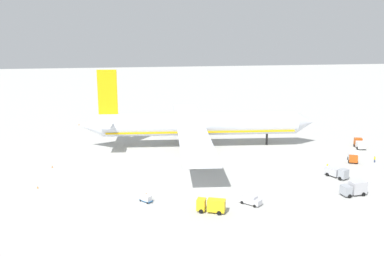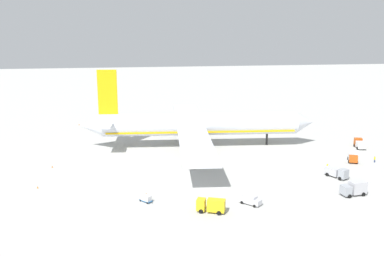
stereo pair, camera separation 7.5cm
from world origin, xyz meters
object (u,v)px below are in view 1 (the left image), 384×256
(service_truck_0, at_px, (337,172))
(traffic_cone_1, at_px, (108,126))
(traffic_cone_2, at_px, (146,194))
(service_van, at_px, (250,200))
(baggage_cart_0, at_px, (146,198))
(ground_worker_1, at_px, (375,159))
(ground_worker_2, at_px, (327,166))
(service_truck_2, at_px, (353,157))
(service_truck_1, at_px, (355,188))
(service_truck_3, at_px, (211,205))
(traffic_cone_0, at_px, (52,167))
(traffic_cone_4, at_px, (79,124))
(airliner, at_px, (197,124))
(service_truck_4, at_px, (360,144))
(traffic_cone_3, at_px, (38,187))

(service_truck_0, bearing_deg, traffic_cone_1, 130.71)
(traffic_cone_2, bearing_deg, service_van, -21.94)
(baggage_cart_0, relative_size, ground_worker_1, 1.73)
(ground_worker_2, bearing_deg, service_truck_2, 27.16)
(service_truck_1, relative_size, service_truck_3, 0.98)
(traffic_cone_2, bearing_deg, traffic_cone_0, 135.39)
(service_truck_2, height_order, traffic_cone_2, service_truck_2)
(ground_worker_1, bearing_deg, traffic_cone_1, 142.32)
(service_van, distance_m, traffic_cone_4, 96.63)
(ground_worker_1, height_order, traffic_cone_2, ground_worker_1)
(service_van, xyz_separation_m, traffic_cone_0, (-46.19, 32.78, -0.76))
(airliner, height_order, ground_worker_2, airliner)
(airliner, distance_m, service_truck_2, 47.68)
(service_truck_0, height_order, traffic_cone_0, service_truck_0)
(traffic_cone_4, bearing_deg, traffic_cone_2, -73.96)
(traffic_cone_2, bearing_deg, service_truck_2, 14.98)
(service_truck_0, distance_m, traffic_cone_2, 48.73)
(traffic_cone_1, bearing_deg, service_truck_2, -39.11)
(service_truck_1, xyz_separation_m, ground_worker_2, (2.51, 18.20, -0.87))
(baggage_cart_0, bearing_deg, ground_worker_2, 16.33)
(service_truck_0, bearing_deg, service_truck_4, 50.13)
(ground_worker_1, xyz_separation_m, ground_worker_2, (-16.11, -3.68, -0.07))
(service_truck_4, xyz_separation_m, traffic_cone_0, (-93.41, -4.83, -1.17))
(service_van, xyz_separation_m, traffic_cone_2, (-21.90, 8.82, -0.76))
(traffic_cone_2, relative_size, traffic_cone_4, 1.00)
(airliner, bearing_deg, ground_worker_2, -42.84)
(traffic_cone_0, xyz_separation_m, traffic_cone_2, (24.29, -23.96, 0.00))
(ground_worker_1, height_order, traffic_cone_0, ground_worker_1)
(airliner, height_order, service_truck_3, airliner)
(service_truck_0, bearing_deg, traffic_cone_0, 164.78)
(baggage_cart_0, height_order, ground_worker_1, ground_worker_1)
(baggage_cart_0, relative_size, traffic_cone_1, 5.60)
(baggage_cart_0, xyz_separation_m, traffic_cone_3, (-25.00, 12.17, -0.52))
(ground_worker_1, bearing_deg, service_truck_2, 164.45)
(service_van, relative_size, traffic_cone_3, 8.60)
(airliner, distance_m, service_truck_1, 55.00)
(service_truck_3, height_order, ground_worker_2, service_truck_3)
(ground_worker_2, bearing_deg, service_truck_1, -97.84)
(service_truck_3, height_order, ground_worker_1, service_truck_3)
(service_truck_0, bearing_deg, service_truck_1, -98.64)
(traffic_cone_0, height_order, traffic_cone_1, same)
(ground_worker_1, bearing_deg, service_truck_1, -130.39)
(service_truck_2, xyz_separation_m, traffic_cone_4, (-81.77, 61.22, -1.06))
(baggage_cart_0, xyz_separation_m, traffic_cone_4, (-21.96, 81.01, -0.52))
(service_truck_1, xyz_separation_m, ground_worker_1, (18.61, 21.88, -0.80))
(baggage_cart_0, distance_m, traffic_cone_4, 83.94)
(service_truck_1, distance_m, service_truck_4, 42.67)
(service_truck_1, relative_size, traffic_cone_0, 11.00)
(service_truck_4, xyz_separation_m, ground_worker_1, (-3.75, -14.46, -0.53))
(service_truck_2, bearing_deg, traffic_cone_4, 143.18)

